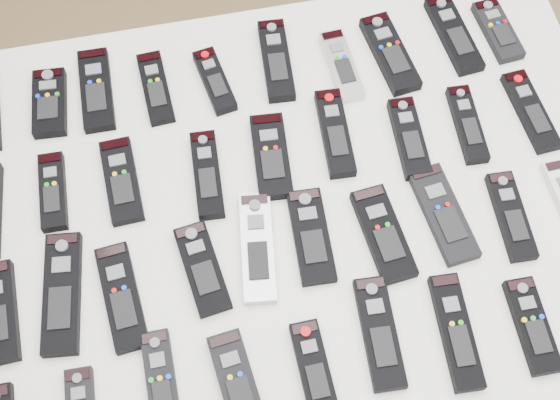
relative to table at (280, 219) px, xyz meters
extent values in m
plane|color=olive|center=(0.03, -0.03, -0.72)|extent=(4.00, 4.00, 0.00)
cube|color=white|center=(0.00, 0.00, 0.04)|extent=(1.25, 0.88, 0.04)
cylinder|color=beige|center=(-0.56, 0.38, -0.35)|extent=(0.04, 0.04, 0.74)
cylinder|color=beige|center=(0.56, 0.38, -0.35)|extent=(0.04, 0.04, 0.74)
cube|color=black|center=(-0.38, 0.29, 0.07)|extent=(0.07, 0.14, 0.02)
cube|color=black|center=(-0.29, 0.30, 0.07)|extent=(0.06, 0.18, 0.02)
cube|color=black|center=(-0.18, 0.28, 0.07)|extent=(0.05, 0.16, 0.02)
cube|color=black|center=(-0.07, 0.28, 0.07)|extent=(0.07, 0.15, 0.02)
cube|color=black|center=(0.05, 0.30, 0.07)|extent=(0.06, 0.18, 0.02)
cube|color=#B7B7BC|center=(0.17, 0.26, 0.07)|extent=(0.05, 0.16, 0.02)
cube|color=black|center=(0.27, 0.27, 0.07)|extent=(0.08, 0.19, 0.02)
cube|color=black|center=(0.41, 0.29, 0.07)|extent=(0.07, 0.19, 0.02)
cube|color=black|center=(0.49, 0.29, 0.07)|extent=(0.06, 0.15, 0.02)
cube|color=black|center=(-0.39, 0.10, 0.07)|extent=(0.05, 0.15, 0.02)
cube|color=black|center=(-0.27, 0.10, 0.07)|extent=(0.06, 0.17, 0.02)
cube|color=black|center=(-0.12, 0.08, 0.07)|extent=(0.06, 0.17, 0.02)
cube|color=black|center=(0.00, 0.09, 0.07)|extent=(0.07, 0.17, 0.02)
cube|color=black|center=(0.13, 0.12, 0.07)|extent=(0.06, 0.18, 0.02)
cube|color=black|center=(0.26, 0.08, 0.07)|extent=(0.06, 0.16, 0.02)
cube|color=black|center=(0.37, 0.09, 0.07)|extent=(0.05, 0.16, 0.02)
cube|color=black|center=(0.49, 0.09, 0.07)|extent=(0.06, 0.18, 0.02)
cube|color=black|center=(-0.39, -0.09, 0.07)|extent=(0.08, 0.22, 0.02)
cube|color=black|center=(-0.29, -0.12, 0.07)|extent=(0.07, 0.19, 0.02)
cube|color=black|center=(-0.15, -0.10, 0.07)|extent=(0.08, 0.17, 0.02)
cube|color=#B7B7BC|center=(-0.05, -0.08, 0.07)|extent=(0.08, 0.20, 0.02)
cube|color=black|center=(0.04, -0.07, 0.07)|extent=(0.07, 0.18, 0.02)
cube|color=black|center=(0.16, -0.09, 0.07)|extent=(0.08, 0.18, 0.02)
cube|color=black|center=(0.27, -0.08, 0.07)|extent=(0.08, 0.19, 0.02)
cube|color=black|center=(0.39, -0.11, 0.07)|extent=(0.05, 0.17, 0.02)
cube|color=black|center=(-0.25, -0.28, 0.07)|extent=(0.05, 0.18, 0.02)
cube|color=black|center=(-0.13, -0.30, 0.07)|extent=(0.07, 0.17, 0.02)
cube|color=black|center=(-0.01, -0.30, 0.07)|extent=(0.05, 0.16, 0.02)
cube|color=black|center=(0.11, -0.26, 0.07)|extent=(0.06, 0.19, 0.02)
cube|color=black|center=(0.23, -0.29, 0.07)|extent=(0.06, 0.19, 0.02)
cube|color=black|center=(0.36, -0.30, 0.07)|extent=(0.05, 0.16, 0.02)
camera|label=1|loc=(-0.12, -0.59, 1.29)|focal=50.00mm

